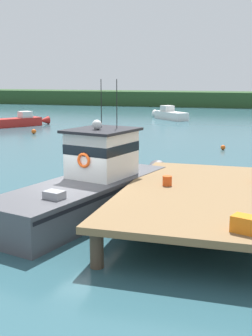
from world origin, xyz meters
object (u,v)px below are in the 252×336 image
object	(u,v)px
mooring_buoy_channel_marker	(34,131)
mooring_buoy_outer	(223,147)
bait_bucket	(167,181)
moored_boat_off_the_point	(22,121)
moored_boat_outer_mooring	(169,114)
crate_stack_mid_dock	(245,224)
main_fishing_boat	(92,185)

from	to	relation	value
mooring_buoy_channel_marker	mooring_buoy_outer	world-z (taller)	mooring_buoy_channel_marker
bait_bucket	mooring_buoy_outer	distance (m)	15.96
mooring_buoy_channel_marker	mooring_buoy_outer	xyz separation A→B (m)	(16.46, -4.10, -0.04)
bait_bucket	mooring_buoy_outer	world-z (taller)	bait_bucket
bait_bucket	moored_boat_off_the_point	world-z (taller)	bait_bucket
bait_bucket	mooring_buoy_channel_marker	distance (m)	25.49
moored_boat_outer_mooring	mooring_buoy_outer	bearing A→B (deg)	-69.56
bait_bucket	mooring_buoy_outer	xyz separation A→B (m)	(0.71, 15.90, -1.21)
crate_stack_mid_dock	mooring_buoy_channel_marker	size ratio (longest dim) A/B	1.45
moored_boat_outer_mooring	moored_boat_off_the_point	bearing A→B (deg)	-137.91
bait_bucket	moored_boat_off_the_point	xyz separation A→B (m)	(-19.88, 25.34, -0.87)
main_fishing_boat	bait_bucket	size ratio (longest dim) A/B	29.23
bait_bucket	mooring_buoy_channel_marker	xyz separation A→B (m)	(-15.75, 20.01, -1.16)
mooring_buoy_channel_marker	moored_boat_outer_mooring	bearing A→B (deg)	62.85
main_fishing_boat	mooring_buoy_outer	bearing A→B (deg)	77.49
moored_boat_outer_mooring	mooring_buoy_outer	xyz separation A→B (m)	(7.81, -20.97, -0.37)
bait_bucket	moored_boat_off_the_point	size ratio (longest dim) A/B	0.06
mooring_buoy_channel_marker	mooring_buoy_outer	distance (m)	16.97
main_fishing_boat	mooring_buoy_outer	distance (m)	16.21
crate_stack_mid_dock	bait_bucket	xyz separation A→B (m)	(-2.72, 4.11, -0.03)
main_fishing_boat	moored_boat_off_the_point	bearing A→B (deg)	124.09
main_fishing_boat	moored_boat_outer_mooring	size ratio (longest dim) A/B	1.90
moored_boat_off_the_point	mooring_buoy_outer	size ratio (longest dim) A/B	16.39
crate_stack_mid_dock	mooring_buoy_outer	xyz separation A→B (m)	(-2.01, 20.01, -1.24)
mooring_buoy_outer	bait_bucket	bearing A→B (deg)	-92.55
moored_boat_outer_mooring	crate_stack_mid_dock	bearing A→B (deg)	-76.52
mooring_buoy_outer	main_fishing_boat	bearing A→B (deg)	-102.51
moored_boat_off_the_point	crate_stack_mid_dock	bearing A→B (deg)	-52.49
crate_stack_mid_dock	mooring_buoy_channel_marker	bearing A→B (deg)	127.46
bait_bucket	mooring_buoy_outer	bearing A→B (deg)	87.45
bait_bucket	main_fishing_boat	bearing A→B (deg)	177.91
main_fishing_boat	moored_boat_off_the_point	xyz separation A→B (m)	(-17.08, 25.24, -0.51)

